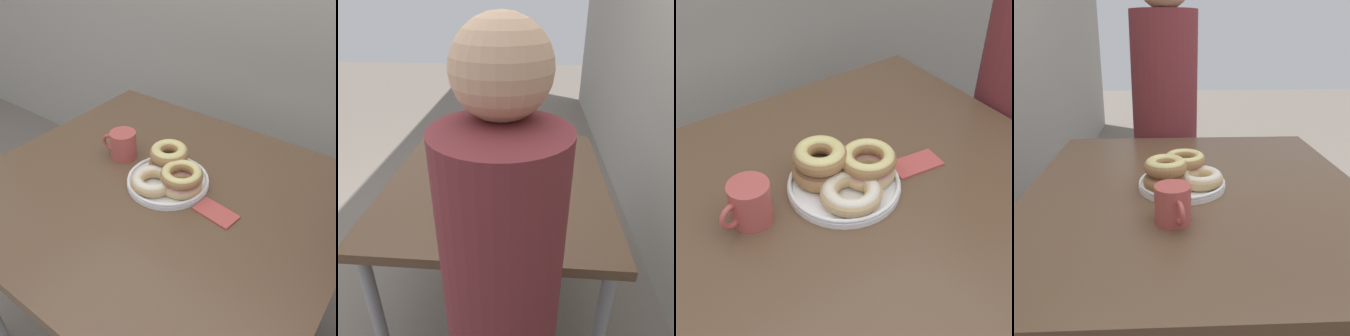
# 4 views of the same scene
# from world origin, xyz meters

# --- Properties ---
(dining_table) EXTENTS (1.10, 0.99, 0.77)m
(dining_table) POSITION_xyz_m (0.00, 0.20, 0.69)
(dining_table) COLOR brown
(dining_table) RESTS_ON ground_plane
(donut_plate) EXTENTS (0.27, 0.27, 0.10)m
(donut_plate) POSITION_xyz_m (0.01, 0.24, 0.81)
(donut_plate) COLOR white
(donut_plate) RESTS_ON dining_table
(coffee_mug) EXTENTS (0.12, 0.09, 0.09)m
(coffee_mug) POSITION_xyz_m (-0.21, 0.27, 0.82)
(coffee_mug) COLOR #B74C47
(coffee_mug) RESTS_ON dining_table
(napkin) EXTENTS (0.13, 0.08, 0.01)m
(napkin) POSITION_xyz_m (0.20, 0.21, 0.77)
(napkin) COLOR #BC4C47
(napkin) RESTS_ON dining_table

